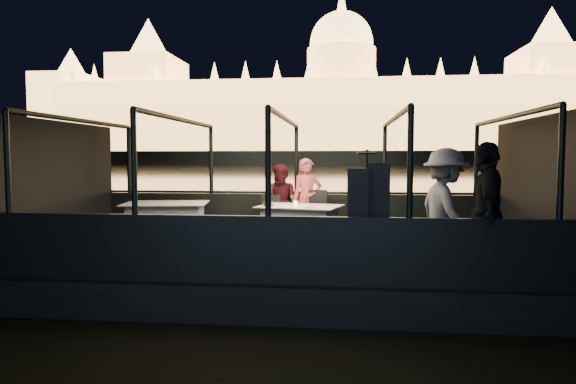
# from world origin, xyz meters

# --- Properties ---
(river_water) EXTENTS (500.00, 500.00, 0.00)m
(river_water) POSITION_xyz_m (0.00, 80.00, 0.00)
(river_water) COLOR black
(river_water) RESTS_ON ground
(boat_hull) EXTENTS (8.60, 4.40, 1.00)m
(boat_hull) POSITION_xyz_m (0.00, 0.00, 0.00)
(boat_hull) COLOR black
(boat_hull) RESTS_ON river_water
(boat_deck) EXTENTS (8.00, 4.00, 0.04)m
(boat_deck) POSITION_xyz_m (0.00, 0.00, 0.48)
(boat_deck) COLOR black
(boat_deck) RESTS_ON boat_hull
(gunwale_port) EXTENTS (8.00, 0.08, 0.90)m
(gunwale_port) POSITION_xyz_m (0.00, 2.00, 0.95)
(gunwale_port) COLOR black
(gunwale_port) RESTS_ON boat_deck
(gunwale_starboard) EXTENTS (8.00, 0.08, 0.90)m
(gunwale_starboard) POSITION_xyz_m (0.00, -2.00, 0.95)
(gunwale_starboard) COLOR black
(gunwale_starboard) RESTS_ON boat_deck
(cabin_glass_port) EXTENTS (8.00, 0.02, 1.40)m
(cabin_glass_port) POSITION_xyz_m (0.00, 2.00, 2.10)
(cabin_glass_port) COLOR #99B2B2
(cabin_glass_port) RESTS_ON gunwale_port
(cabin_glass_starboard) EXTENTS (8.00, 0.02, 1.40)m
(cabin_glass_starboard) POSITION_xyz_m (0.00, -2.00, 2.10)
(cabin_glass_starboard) COLOR #99B2B2
(cabin_glass_starboard) RESTS_ON gunwale_starboard
(cabin_roof_glass) EXTENTS (8.00, 4.00, 0.02)m
(cabin_roof_glass) POSITION_xyz_m (0.00, 0.00, 2.80)
(cabin_roof_glass) COLOR #99B2B2
(cabin_roof_glass) RESTS_ON boat_deck
(end_wall_fore) EXTENTS (0.02, 4.00, 2.30)m
(end_wall_fore) POSITION_xyz_m (-4.00, 0.00, 1.65)
(end_wall_fore) COLOR black
(end_wall_fore) RESTS_ON boat_deck
(end_wall_aft) EXTENTS (0.02, 4.00, 2.30)m
(end_wall_aft) POSITION_xyz_m (4.00, 0.00, 1.65)
(end_wall_aft) COLOR black
(end_wall_aft) RESTS_ON boat_deck
(canopy_ribs) EXTENTS (8.00, 4.00, 2.30)m
(canopy_ribs) POSITION_xyz_m (0.00, 0.00, 1.65)
(canopy_ribs) COLOR black
(canopy_ribs) RESTS_ON boat_deck
(embankment) EXTENTS (400.00, 140.00, 6.00)m
(embankment) POSITION_xyz_m (0.00, 210.00, 1.00)
(embankment) COLOR #423D33
(embankment) RESTS_ON ground
(parliament_building) EXTENTS (220.00, 32.00, 60.00)m
(parliament_building) POSITION_xyz_m (0.00, 175.00, 29.00)
(parliament_building) COLOR #F2D18C
(parliament_building) RESTS_ON embankment
(dining_table_central) EXTENTS (1.66, 1.36, 0.77)m
(dining_table_central) POSITION_xyz_m (0.18, 0.88, 0.89)
(dining_table_central) COLOR white
(dining_table_central) RESTS_ON boat_deck
(dining_table_aft) EXTENTS (1.68, 1.33, 0.81)m
(dining_table_aft) POSITION_xyz_m (-2.35, 0.77, 0.89)
(dining_table_aft) COLOR white
(dining_table_aft) RESTS_ON boat_deck
(chair_port_left) EXTENTS (0.51, 0.51, 0.90)m
(chair_port_left) POSITION_xyz_m (-0.48, 1.42, 0.95)
(chair_port_left) COLOR black
(chair_port_left) RESTS_ON boat_deck
(chair_port_right) EXTENTS (0.51, 0.51, 1.01)m
(chair_port_right) POSITION_xyz_m (0.42, 1.33, 0.95)
(chair_port_right) COLOR black
(chair_port_right) RESTS_ON boat_deck
(coat_stand) EXTENTS (0.52, 0.43, 1.76)m
(coat_stand) POSITION_xyz_m (1.27, -1.75, 1.40)
(coat_stand) COLOR black
(coat_stand) RESTS_ON boat_deck
(person_woman_coral) EXTENTS (0.68, 0.55, 1.64)m
(person_woman_coral) POSITION_xyz_m (0.25, 1.62, 1.25)
(person_woman_coral) COLOR #DA4F57
(person_woman_coral) RESTS_ON boat_deck
(person_man_maroon) EXTENTS (0.89, 0.79, 1.53)m
(person_man_maroon) POSITION_xyz_m (-0.26, 1.63, 1.25)
(person_man_maroon) COLOR #411218
(person_man_maroon) RESTS_ON boat_deck
(passenger_stripe) EXTENTS (0.91, 1.29, 1.80)m
(passenger_stripe) POSITION_xyz_m (2.41, -1.14, 1.35)
(passenger_stripe) COLOR white
(passenger_stripe) RESTS_ON boat_deck
(passenger_dark) EXTENTS (0.66, 1.17, 1.87)m
(passenger_dark) POSITION_xyz_m (2.80, -1.74, 1.35)
(passenger_dark) COLOR black
(passenger_dark) RESTS_ON boat_deck
(wine_bottle) EXTENTS (0.08, 0.08, 0.30)m
(wine_bottle) POSITION_xyz_m (-0.42, 0.63, 1.42)
(wine_bottle) COLOR #14371C
(wine_bottle) RESTS_ON dining_table_central
(bread_basket) EXTENTS (0.20, 0.20, 0.08)m
(bread_basket) POSITION_xyz_m (-0.40, 0.77, 1.31)
(bread_basket) COLOR brown
(bread_basket) RESTS_ON dining_table_central
(amber_candle) EXTENTS (0.07, 0.07, 0.08)m
(amber_candle) POSITION_xyz_m (0.10, 0.81, 1.31)
(amber_candle) COLOR yellow
(amber_candle) RESTS_ON dining_table_central
(plate_near) EXTENTS (0.31, 0.31, 0.02)m
(plate_near) POSITION_xyz_m (0.37, 0.55, 1.27)
(plate_near) COLOR silver
(plate_near) RESTS_ON dining_table_central
(plate_far) EXTENTS (0.31, 0.31, 0.01)m
(plate_far) POSITION_xyz_m (-0.42, 1.04, 1.27)
(plate_far) COLOR silver
(plate_far) RESTS_ON dining_table_central
(wine_glass_white) EXTENTS (0.07, 0.07, 0.17)m
(wine_glass_white) POSITION_xyz_m (-0.42, 0.69, 1.36)
(wine_glass_white) COLOR white
(wine_glass_white) RESTS_ON dining_table_central
(wine_glass_red) EXTENTS (0.08, 0.08, 0.19)m
(wine_glass_red) POSITION_xyz_m (0.19, 0.95, 1.36)
(wine_glass_red) COLOR white
(wine_glass_red) RESTS_ON dining_table_central
(wine_glass_empty) EXTENTS (0.07, 0.07, 0.20)m
(wine_glass_empty) POSITION_xyz_m (0.05, 0.67, 1.36)
(wine_glass_empty) COLOR silver
(wine_glass_empty) RESTS_ON dining_table_central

